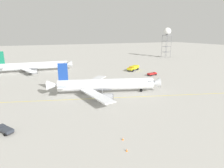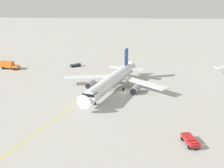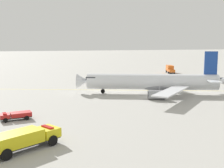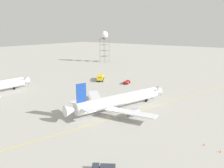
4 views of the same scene
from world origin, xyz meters
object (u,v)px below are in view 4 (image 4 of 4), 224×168
at_px(airliner_main, 119,101).
at_px(safety_cone_near, 205,144).
at_px(baggage_truck_truck, 103,168).
at_px(fire_tender_truck, 100,77).
at_px(safety_cone_mid, 221,151).
at_px(ops_pickup_truck, 127,82).
at_px(radar_tower, 104,36).

height_order(airliner_main, safety_cone_near, airliner_main).
bearing_deg(baggage_truck_truck, airliner_main, -93.55).
relative_size(fire_tender_truck, safety_cone_near, 17.59).
relative_size(baggage_truck_truck, safety_cone_mid, 8.32).
distance_m(airliner_main, ops_pickup_truck, 36.92).
height_order(ops_pickup_truck, safety_cone_mid, ops_pickup_truck).
bearing_deg(radar_tower, safety_cone_near, -132.16).
bearing_deg(airliner_main, baggage_truck_truck, -132.77).
height_order(airliner_main, safety_cone_mid, airliner_main).
bearing_deg(airliner_main, radar_tower, 57.84).
bearing_deg(safety_cone_near, radar_tower, 47.84).
height_order(ops_pickup_truck, baggage_truck_truck, ops_pickup_truck).
distance_m(airliner_main, fire_tender_truck, 44.93).
height_order(ops_pickup_truck, radar_tower, radar_tower).
relative_size(fire_tender_truck, radar_tower, 0.39).
bearing_deg(ops_pickup_truck, airliner_main, -163.80).
relative_size(airliner_main, baggage_truck_truck, 8.39).
relative_size(radar_tower, safety_cone_mid, 45.13).
relative_size(airliner_main, safety_cone_mid, 69.86).
xyz_separation_m(ops_pickup_truck, safety_cone_mid, (-41.55, -51.40, -0.53)).
distance_m(radar_tower, safety_cone_near, 142.69).
bearing_deg(safety_cone_mid, airliner_main, 74.65).
bearing_deg(baggage_truck_truck, radar_tower, -85.39).
distance_m(baggage_truck_truck, radar_tower, 149.62).
xyz_separation_m(airliner_main, safety_cone_near, (-8.18, -30.01, -2.66)).
distance_m(ops_pickup_truck, safety_cone_mid, 66.09).
bearing_deg(safety_cone_near, baggage_truck_truck, 149.39).
xyz_separation_m(fire_tender_truck, baggage_truck_truck, (-60.19, -50.25, -0.82)).
relative_size(airliner_main, radar_tower, 1.55).
bearing_deg(baggage_truck_truck, safety_cone_near, -154.32).
relative_size(baggage_truck_truck, radar_tower, 0.18).
bearing_deg(airliner_main, safety_cone_mid, -88.28).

